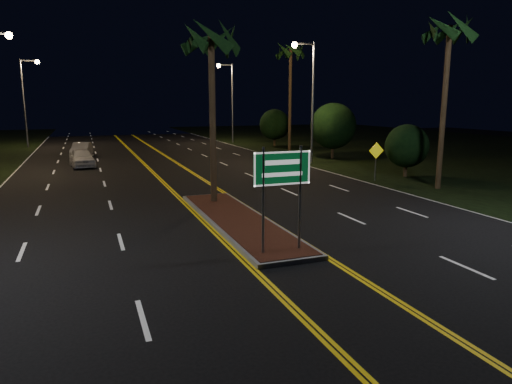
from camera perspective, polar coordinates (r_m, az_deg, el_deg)
name	(u,v)px	position (r m, az deg, el deg)	size (l,w,h in m)	color
ground	(326,290)	(11.80, 8.77, -11.98)	(120.00, 120.00, 0.00)	black
grass_right	(470,151)	(49.60, 25.18, 4.71)	(40.00, 110.00, 0.01)	black
median_island	(238,220)	(17.87, -2.27, -3.56)	(2.25, 10.25, 0.17)	gray
highway_sign	(282,178)	(13.54, 3.28, 1.74)	(1.80, 0.08, 3.20)	gray
streetlight_left_far	(27,93)	(53.68, -26.70, 11.05)	(1.91, 0.44, 9.00)	gray
streetlight_right_mid	(308,89)	(35.29, 6.58, 12.72)	(1.91, 0.44, 9.00)	gray
streetlight_right_far	(229,94)	(53.87, -3.38, 12.18)	(1.91, 0.44, 9.00)	gray
palm_median	(211,40)	(20.82, -5.63, 18.42)	(2.40, 2.40, 8.30)	#382819
palm_right_near	(450,31)	(26.67, 23.06, 18.02)	(2.40, 2.40, 9.30)	#382819
palm_right_far	(291,52)	(43.67, 4.36, 17.02)	(2.40, 2.40, 10.30)	#382819
shrub_near	(407,146)	(30.23, 18.33, 5.48)	(2.70, 2.70, 3.30)	#382819
shrub_mid	(333,126)	(38.70, 9.63, 8.15)	(3.78, 3.78, 4.62)	#382819
shrub_far	(275,124)	(49.37, 2.34, 8.44)	(3.24, 3.24, 3.96)	#382819
car_near	(82,156)	(35.69, -20.95, 4.21)	(2.01, 4.69, 1.56)	silver
car_far	(81,149)	(42.09, -20.98, 5.08)	(1.91, 4.45, 1.48)	#A5A6AF
warning_sign	(376,156)	(28.15, 14.77, 4.35)	(0.96, 0.10, 2.30)	gray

